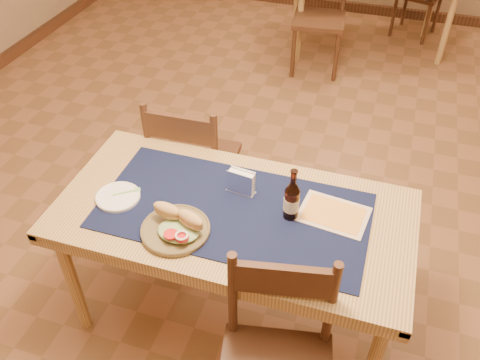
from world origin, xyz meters
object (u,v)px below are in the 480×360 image
(beer_bottle, at_px, (292,200))
(sandwich_plate, at_px, (177,227))
(napkin_holder, at_px, (241,182))
(main_table, at_px, (233,224))
(chair_main_far, at_px, (193,162))

(beer_bottle, bearing_deg, sandwich_plate, -151.31)
(sandwich_plate, relative_size, napkin_holder, 2.12)
(main_table, xyz_separation_m, beer_bottle, (0.25, 0.04, 0.18))
(chair_main_far, xyz_separation_m, beer_bottle, (0.68, -0.52, 0.36))
(main_table, distance_m, sandwich_plate, 0.30)
(main_table, distance_m, beer_bottle, 0.31)
(chair_main_far, distance_m, sandwich_plate, 0.85)
(main_table, bearing_deg, chair_main_far, 127.48)
(sandwich_plate, bearing_deg, chair_main_far, 107.95)
(beer_bottle, bearing_deg, chair_main_far, 142.56)
(napkin_holder, bearing_deg, main_table, -88.21)
(main_table, bearing_deg, sandwich_plate, -132.99)
(sandwich_plate, height_order, beer_bottle, beer_bottle)
(sandwich_plate, bearing_deg, napkin_holder, 60.94)
(main_table, distance_m, chair_main_far, 0.73)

